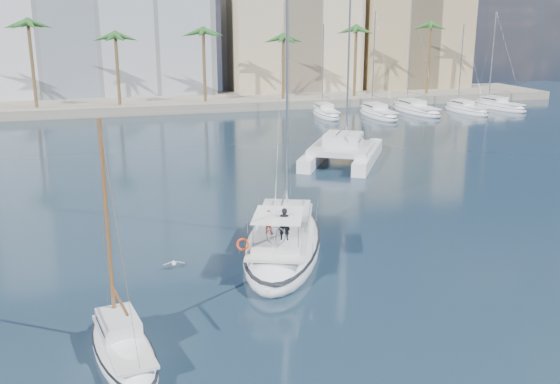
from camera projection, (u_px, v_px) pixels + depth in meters
name	position (u px, v px, depth m)	size (l,w,h in m)	color
ground	(272.00, 264.00, 32.71)	(160.00, 160.00, 0.00)	black
quay	(161.00, 104.00, 89.05)	(120.00, 14.00, 1.20)	gray
building_modern	(68.00, 7.00, 93.39)	(42.00, 16.00, 28.00)	silver
building_beige	(290.00, 33.00, 100.63)	(20.00, 14.00, 20.00)	beige
building_tan_right	(408.00, 39.00, 104.30)	(18.00, 12.00, 18.00)	tan
palm_centre	(160.00, 35.00, 82.73)	(3.60, 3.60, 12.30)	brown
palm_right	(394.00, 33.00, 91.66)	(3.60, 3.60, 12.30)	brown
main_sloop	(283.00, 242.00, 34.32)	(8.41, 13.44, 19.04)	white
small_sloop	(123.00, 348.00, 23.65)	(3.19, 6.88, 9.52)	white
catamaran	(343.00, 149.00, 55.74)	(10.89, 12.83, 16.85)	white
seagull	(174.00, 263.00, 31.97)	(1.10, 0.47, 0.20)	silver
moored_yacht_a	(326.00, 116.00, 81.50)	(2.72, 9.35, 11.90)	white
moored_yacht_b	(378.00, 116.00, 81.36)	(3.14, 10.78, 13.72)	white
moored_yacht_c	(416.00, 112.00, 84.92)	(3.55, 12.21, 15.54)	white
moored_yacht_d	(466.00, 112.00, 84.78)	(2.72, 9.35, 11.90)	white
moored_yacht_e	(498.00, 109.00, 88.34)	(3.14, 10.78, 13.72)	white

